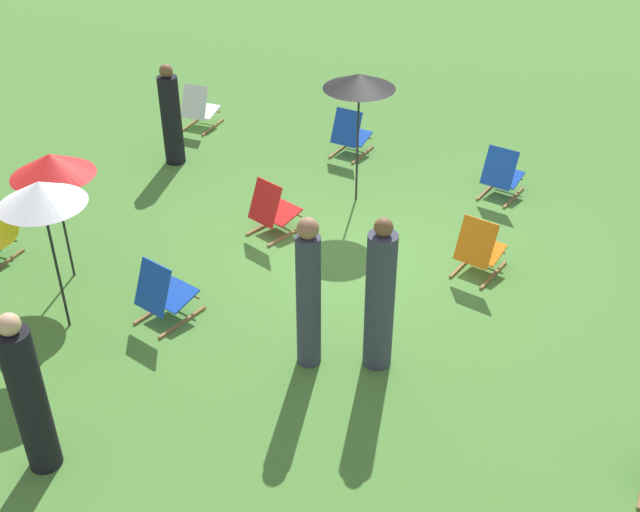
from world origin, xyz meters
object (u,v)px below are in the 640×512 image
Objects in this scene: umbrella_2 at (51,165)px; umbrella_3 at (40,193)px; umbrella_0 at (359,82)px; person_0 at (380,299)px; deckchair_9 at (273,210)px; deckchair_0 at (502,175)px; person_2 at (171,118)px; person_1 at (308,295)px; deckchair_8 at (199,109)px; deckchair_1 at (164,294)px; deckchair_5 at (350,134)px; person_3 at (29,398)px; deckchair_2 at (479,249)px.

umbrella_2 is 0.91× the size of umbrella_3.
umbrella_0 is 1.07× the size of person_0.
deckchair_0 is at bearing -119.63° from deckchair_9.
person_1 is at bearing -134.76° from person_2.
umbrella_0 is 1.07× the size of person_1.
person_2 is (0.69, -3.39, -0.83)m from umbrella_2.
deckchair_8 is at bearing -0.29° from person_0.
umbrella_0 reaches higher than deckchair_0.
person_2 is at bearing -45.03° from deckchair_1.
deckchair_9 is at bearing 64.14° from umbrella_0.
deckchair_5 is 0.46× the size of person_3.
deckchair_8 is 5.04m from umbrella_2.
person_3 is at bearing -161.22° from person_2.
deckchair_0 is 6.79m from umbrella_3.
deckchair_1 is at bearing 48.65° from person_0.
umbrella_2 is (1.84, 4.90, 1.25)m from deckchair_5.
person_3 is (1.65, 2.45, -0.06)m from person_1.
deckchair_2 is 0.44× the size of person_0.
umbrella_0 is at bearing 12.05° from person_1.
umbrella_3 is at bearing 55.84° from person_0.
person_0 is 1.01× the size of person_1.
umbrella_3 is 1.04× the size of person_0.
person_1 is at bearing 87.43° from deckchair_0.
deckchair_5 is 5.38m from umbrella_2.
deckchair_1 is at bearing -148.54° from umbrella_3.
deckchair_2 is (-0.26, 2.20, 0.00)m from deckchair_0.
person_2 reaches higher than deckchair_9.
person_3 is (-1.91, 2.67, -0.76)m from umbrella_2.
umbrella_0 is at bearing -92.89° from person_2.
deckchair_8 and deckchair_9 have the same top height.
deckchair_8 is at bearing -24.77° from deckchair_9.
person_2 is at bearing 21.24° from deckchair_0.
deckchair_1 is at bearing -151.79° from person_2.
deckchair_9 is (-2.95, 2.69, 0.00)m from deckchair_8.
umbrella_2 is (-1.08, 4.76, 1.25)m from deckchair_8.
deckchair_0 is 0.44× the size of person_1.
deckchair_9 is (-0.23, -2.34, 0.00)m from deckchair_1.
deckchair_9 is at bearing 1.17° from person_0.
person_1 reaches higher than deckchair_9.
deckchair_9 is 0.45× the size of umbrella_3.
umbrella_2 is 4.32m from person_0.
person_0 reaches higher than deckchair_0.
umbrella_3 is at bearing 127.27° from umbrella_2.
umbrella_2 is at bearing 74.52° from deckchair_5.
deckchair_8 is at bearing -19.39° from umbrella_0.
person_3 reaches higher than person_2.
umbrella_0 is at bearing -16.99° from deckchair_2.
deckchair_2 is 2.88m from person_1.
person_3 is (2.88, 5.00, 0.49)m from deckchair_2.
person_1 is (-2.90, -0.65, -0.89)m from umbrella_3.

